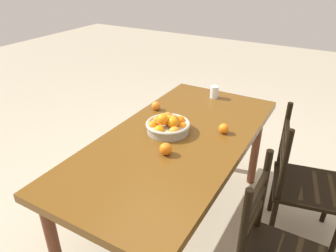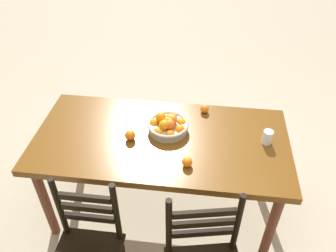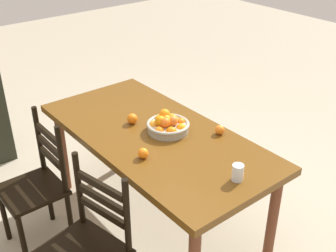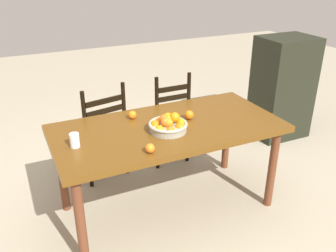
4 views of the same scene
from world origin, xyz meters
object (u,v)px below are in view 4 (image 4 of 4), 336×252
(chair_near_window, at_px, (168,119))
(chair_by_cabinet, at_px, (100,132))
(fruit_bowl, at_px, (168,125))
(orange_loose_0, at_px, (132,115))
(cabinet, at_px, (282,88))
(drinking_glass, at_px, (75,140))
(orange_loose_1, at_px, (189,115))
(dining_table, at_px, (168,135))
(orange_loose_2, at_px, (150,148))

(chair_near_window, xyz_separation_m, chair_by_cabinet, (-0.69, 0.02, -0.01))
(fruit_bowl, relative_size, orange_loose_0, 4.47)
(cabinet, xyz_separation_m, fruit_bowl, (-1.82, -0.81, 0.24))
(cabinet, xyz_separation_m, drinking_glass, (-2.50, -0.77, 0.24))
(fruit_bowl, xyz_separation_m, drinking_glass, (-0.68, 0.04, 0.00))
(chair_by_cabinet, relative_size, fruit_bowl, 3.18)
(fruit_bowl, height_order, orange_loose_1, fruit_bowl)
(orange_loose_1, relative_size, drinking_glass, 0.73)
(cabinet, distance_m, orange_loose_1, 1.73)
(orange_loose_1, bearing_deg, orange_loose_0, 153.77)
(chair_near_window, height_order, orange_loose_0, chair_near_window)
(dining_table, xyz_separation_m, chair_by_cabinet, (-0.35, 0.75, -0.23))
(orange_loose_1, height_order, orange_loose_2, orange_loose_1)
(chair_near_window, height_order, orange_loose_2, chair_near_window)
(dining_table, bearing_deg, fruit_bowl, -114.24)
(orange_loose_2, bearing_deg, drinking_glass, 146.10)
(fruit_bowl, bearing_deg, orange_loose_2, -135.11)
(chair_by_cabinet, bearing_deg, dining_table, 103.41)
(chair_near_window, relative_size, fruit_bowl, 3.25)
(chair_near_window, xyz_separation_m, cabinet, (1.44, -0.00, 0.12))
(chair_by_cabinet, bearing_deg, chair_near_window, 166.27)
(drinking_glass, bearing_deg, fruit_bowl, -3.64)
(chair_near_window, bearing_deg, cabinet, 179.63)
(fruit_bowl, distance_m, orange_loose_2, 0.35)
(fruit_bowl, xyz_separation_m, orange_loose_0, (-0.16, 0.32, -0.02))
(dining_table, relative_size, orange_loose_2, 27.39)
(orange_loose_0, height_order, drinking_glass, drinking_glass)
(chair_by_cabinet, bearing_deg, orange_loose_1, 116.29)
(fruit_bowl, bearing_deg, dining_table, 65.76)
(chair_near_window, distance_m, orange_loose_0, 0.80)
(chair_near_window, height_order, orange_loose_1, chair_near_window)
(chair_near_window, distance_m, fruit_bowl, 0.96)
(orange_loose_0, bearing_deg, chair_near_window, 42.37)
(chair_by_cabinet, xyz_separation_m, fruit_bowl, (0.32, -0.84, 0.36))
(cabinet, relative_size, orange_loose_0, 17.63)
(orange_loose_0, height_order, orange_loose_2, orange_loose_0)
(dining_table, relative_size, fruit_bowl, 6.00)
(chair_near_window, distance_m, drinking_glass, 1.35)
(cabinet, height_order, orange_loose_2, cabinet)
(chair_near_window, xyz_separation_m, drinking_glass, (-1.05, -0.77, 0.35))
(orange_loose_2, relative_size, drinking_glass, 0.65)
(orange_loose_0, xyz_separation_m, orange_loose_2, (-0.08, -0.57, -0.00))
(dining_table, relative_size, drinking_glass, 17.70)
(orange_loose_1, bearing_deg, chair_near_window, 79.08)
(dining_table, xyz_separation_m, chair_near_window, (0.34, 0.73, -0.22))
(orange_loose_0, height_order, orange_loose_1, orange_loose_1)
(orange_loose_1, distance_m, drinking_glass, 0.92)
(chair_near_window, bearing_deg, chair_by_cabinet, -2.20)
(chair_by_cabinet, bearing_deg, orange_loose_0, 94.88)
(dining_table, distance_m, fruit_bowl, 0.16)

